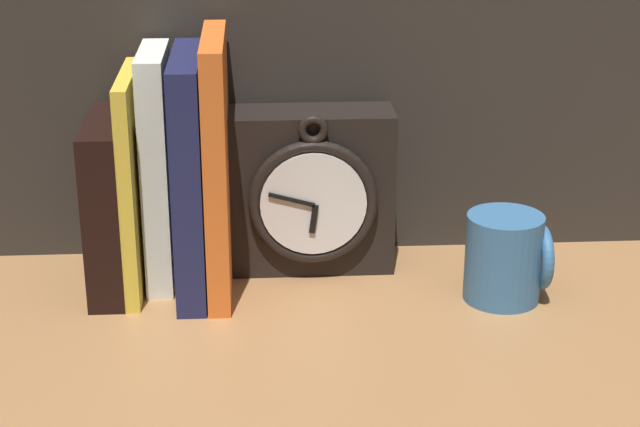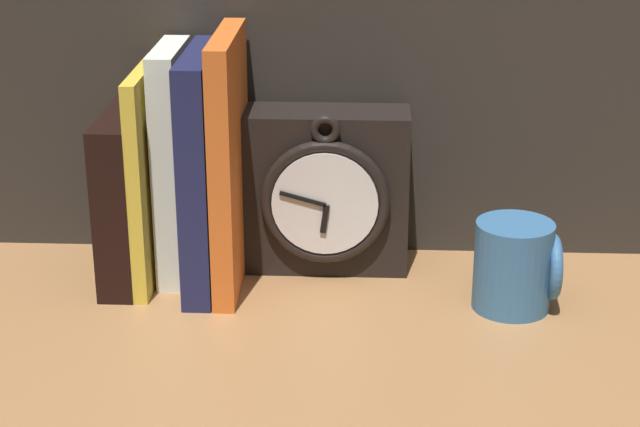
% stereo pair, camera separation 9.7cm
% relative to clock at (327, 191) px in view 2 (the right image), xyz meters
% --- Properties ---
extents(clock, '(0.17, 0.08, 0.18)m').
position_rel_clock_xyz_m(clock, '(0.00, 0.00, 0.00)').
color(clock, black).
rests_on(clock, bookshelf).
extents(book_slot0_black, '(0.04, 0.14, 0.18)m').
position_rel_clock_xyz_m(book_slot0_black, '(-0.21, -0.03, 0.00)').
color(book_slot0_black, black).
rests_on(book_slot0_black, bookshelf).
extents(book_slot1_yellow, '(0.01, 0.14, 0.22)m').
position_rel_clock_xyz_m(book_slot1_yellow, '(-0.18, -0.03, 0.03)').
color(book_slot1_yellow, gold).
rests_on(book_slot1_yellow, bookshelf).
extents(book_slot2_white, '(0.03, 0.11, 0.24)m').
position_rel_clock_xyz_m(book_slot2_white, '(-0.16, -0.02, 0.03)').
color(book_slot2_white, white).
rests_on(book_slot2_white, bookshelf).
extents(book_slot3_navy, '(0.03, 0.16, 0.24)m').
position_rel_clock_xyz_m(book_slot3_navy, '(-0.12, -0.04, 0.03)').
color(book_slot3_navy, '#1D2049').
rests_on(book_slot3_navy, bookshelf).
extents(book_slot4_orange, '(0.02, 0.16, 0.26)m').
position_rel_clock_xyz_m(book_slot4_orange, '(-0.10, -0.04, 0.04)').
color(book_slot4_orange, orange).
rests_on(book_slot4_orange, bookshelf).
extents(mug, '(0.08, 0.08, 0.09)m').
position_rel_clock_xyz_m(mug, '(0.19, -0.09, -0.04)').
color(mug, teal).
rests_on(mug, bookshelf).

